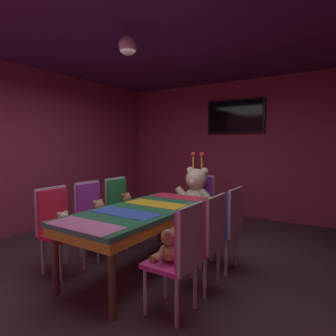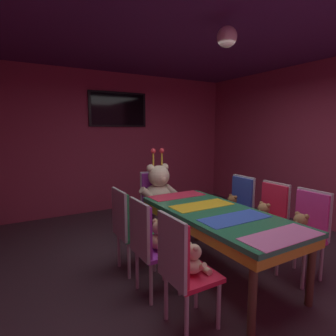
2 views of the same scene
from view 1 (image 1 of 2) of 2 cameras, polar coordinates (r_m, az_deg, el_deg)
ground_plane at (r=3.61m, az=-5.15°, el=-19.55°), size 7.90×7.90×0.00m
wall_back at (r=6.14m, az=13.49°, el=3.82°), size 5.20×0.12×2.80m
wall_left at (r=5.31m, az=-28.04°, el=3.28°), size 0.12×6.40×2.80m
ceiling_panel at (r=3.55m, az=-5.52°, el=26.51°), size 5.20×6.40×0.04m
banquet_table at (r=3.40m, az=-5.23°, el=-9.47°), size 0.90×2.02×0.75m
chair_left_0 at (r=3.64m, az=-21.52°, el=-9.72°), size 0.42×0.41×0.98m
teddy_left_0 at (r=3.53m, az=-20.13°, el=-10.54°), size 0.21×0.28×0.26m
chair_left_1 at (r=4.00m, az=-15.09°, el=-8.25°), size 0.42×0.41×0.98m
teddy_left_1 at (r=3.90m, az=-13.64°, el=-8.69°), size 0.25×0.32×0.30m
chair_left_2 at (r=4.38m, az=-9.72°, el=-7.04°), size 0.42×0.41×0.98m
teddy_left_2 at (r=4.28m, az=-8.27°, el=-7.33°), size 0.26×0.33×0.31m
chair_right_0 at (r=2.52m, az=3.00°, el=-15.87°), size 0.42×0.41×0.98m
teddy_right_0 at (r=2.60m, az=0.13°, el=-15.52°), size 0.24×0.31×0.30m
chair_right_1 at (r=2.95m, az=8.18°, el=-12.81°), size 0.42×0.41×0.98m
teddy_right_1 at (r=3.02m, az=5.62°, el=-12.67°), size 0.24×0.31×0.29m
chair_right_2 at (r=3.45m, az=12.10°, el=-10.28°), size 0.42×0.41×0.98m
teddy_right_2 at (r=3.51m, az=9.87°, el=-10.36°), size 0.22×0.29×0.27m
throne_chair at (r=4.69m, az=6.54°, el=-6.20°), size 0.41×0.42×0.98m
king_teddy_bear at (r=4.51m, az=5.59°, el=-4.67°), size 0.71×0.55×0.91m
wall_tv at (r=6.07m, az=13.31°, el=9.96°), size 1.19×0.06×0.69m
pendant_light at (r=3.39m, az=-8.06°, el=23.03°), size 0.20×0.20×0.20m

